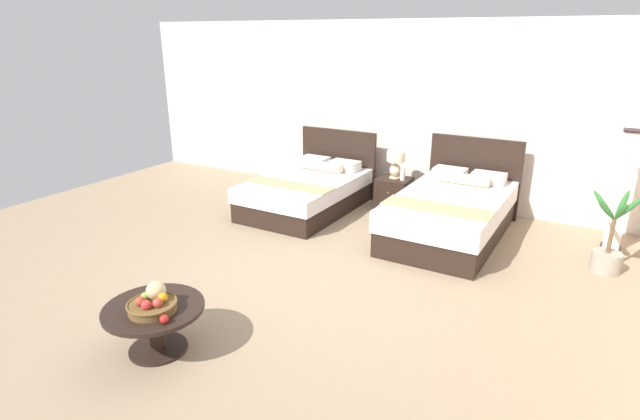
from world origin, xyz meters
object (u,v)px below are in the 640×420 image
Objects in this scene: bed_near_window at (308,191)px; table_lamp at (396,161)px; bed_near_corner at (451,213)px; floor_lamp_corner at (622,192)px; vase at (403,174)px; loose_apple at (164,319)px; nightstand at (394,193)px; potted_palm at (608,250)px; coffee_table at (155,319)px; fruit_bowl at (153,302)px.

bed_near_window reaches higher than table_lamp.
floor_lamp_corner reaches higher than bed_near_corner.
bed_near_corner reaches higher than vase.
table_lamp is 4.58m from loose_apple.
loose_apple is at bearing -90.82° from table_lamp.
nightstand is (1.09, 0.69, -0.05)m from bed_near_window.
coffee_table is at bearing -132.22° from potted_palm.
vase reaches higher than fruit_bowl.
loose_apple is at bearing -106.47° from bed_near_corner.
bed_near_window is at bearing 179.83° from bed_near_corner.
table_lamp is at bearing 176.98° from floor_lamp_corner.
bed_near_corner is (2.17, -0.01, 0.03)m from bed_near_window.
loose_apple is 0.05× the size of floor_lamp_corner.
bed_near_window is 4.00m from loose_apple.
loose_apple is at bearing -90.82° from nightstand.
floor_lamp_corner is at bearing 16.94° from bed_near_corner.
bed_near_window is 2.20× the size of potted_palm.
nightstand is 4.47m from fruit_bowl.
vase is 4.52m from loose_apple.
bed_near_window reaches higher than loose_apple.
vase is (1.23, 0.65, 0.28)m from bed_near_window.
vase reaches higher than nightstand.
fruit_bowl is at bearing -93.69° from nightstand.
bed_near_window is 4.32× the size of nightstand.
potted_palm reaches higher than nightstand.
fruit_bowl is (-0.29, -4.48, -0.23)m from table_lamp.
table_lamp is (1.09, 0.71, 0.43)m from bed_near_window.
bed_near_corner reaches higher than loose_apple.
bed_near_corner is 11.35× the size of vase.
bed_near_window reaches higher than potted_palm.
bed_near_corner is at bearing 73.53° from loose_apple.
vase is 0.24× the size of coffee_table.
table_lamp is 0.28× the size of floor_lamp_corner.
table_lamp is at bearing 157.18° from vase.
coffee_table is 0.19m from fruit_bowl.
fruit_bowl is at bearing -131.53° from potted_palm.
fruit_bowl is 0.25m from loose_apple.
floor_lamp_corner is at bearing 86.46° from potted_palm.
fruit_bowl is at bearing -77.95° from bed_near_window.
bed_near_window is at bearing 101.52° from coffee_table.
vase is at bearing -22.82° from table_lamp.
loose_apple reaches higher than nightstand.
nightstand is 3.01m from potted_palm.
nightstand is 0.36m from vase.
coffee_table is (-0.47, -4.38, -0.26)m from vase.
fruit_bowl is at bearing -95.56° from vase.
coffee_table is 4.78m from potted_palm.
floor_lamp_corner is (4.02, 0.56, 0.45)m from bed_near_window.
vase is 4.44m from fruit_bowl.
floor_lamp_corner is 1.59× the size of potted_palm.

